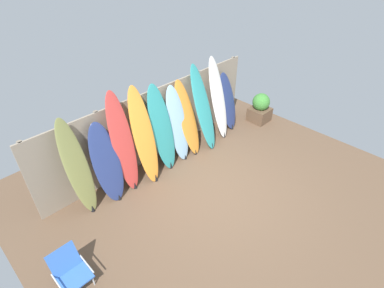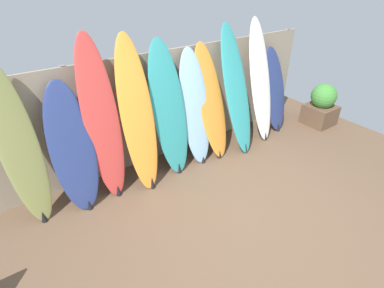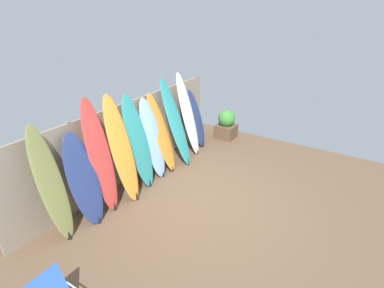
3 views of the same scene
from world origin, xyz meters
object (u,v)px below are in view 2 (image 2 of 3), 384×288
(surfboard_red_2, at_px, (102,122))
(surfboard_teal_7, at_px, (236,92))
(planter_box, at_px, (322,105))
(surfboard_olive_0, at_px, (20,150))
(surfboard_orange_3, at_px, (137,117))
(surfboard_navy_9, at_px, (274,90))
(surfboard_orange_6, at_px, (211,103))
(surfboard_navy_1, at_px, (72,149))
(surfboard_skyblue_5, at_px, (195,108))
(surfboard_teal_4, at_px, (169,111))
(surfboard_white_8, at_px, (260,83))

(surfboard_red_2, relative_size, surfboard_teal_7, 1.06)
(planter_box, bearing_deg, surfboard_olive_0, 174.40)
(surfboard_orange_3, distance_m, surfboard_navy_9, 2.96)
(surfboard_orange_6, xyz_separation_m, surfboard_teal_7, (0.49, -0.07, 0.11))
(surfboard_navy_1, distance_m, surfboard_skyblue_5, 1.96)
(surfboard_navy_1, bearing_deg, surfboard_orange_6, -0.12)
(surfboard_orange_3, relative_size, planter_box, 2.51)
(surfboard_olive_0, height_order, surfboard_teal_4, surfboard_olive_0)
(surfboard_olive_0, height_order, surfboard_teal_7, surfboard_teal_7)
(surfboard_navy_1, bearing_deg, surfboard_navy_9, 0.30)
(surfboard_teal_4, relative_size, surfboard_skyblue_5, 1.11)
(surfboard_teal_4, bearing_deg, surfboard_skyblue_5, 1.28)
(surfboard_olive_0, relative_size, surfboard_white_8, 0.96)
(surfboard_navy_1, relative_size, planter_box, 1.98)
(surfboard_teal_7, bearing_deg, surfboard_navy_9, 4.88)
(surfboard_orange_6, height_order, surfboard_navy_9, surfboard_orange_6)
(surfboard_navy_1, height_order, surfboard_teal_7, surfboard_teal_7)
(surfboard_skyblue_5, relative_size, surfboard_teal_7, 0.87)
(surfboard_skyblue_5, distance_m, planter_box, 2.95)
(surfboard_orange_6, bearing_deg, surfboard_skyblue_5, 178.21)
(surfboard_orange_3, xyz_separation_m, surfboard_navy_9, (2.95, 0.07, -0.28))
(surfboard_orange_3, relative_size, surfboard_teal_4, 1.06)
(surfboard_olive_0, relative_size, surfboard_teal_4, 1.01)
(surfboard_orange_6, xyz_separation_m, planter_box, (2.55, -0.46, -0.52))
(surfboard_red_2, relative_size, surfboard_teal_4, 1.10)
(surfboard_navy_1, height_order, surfboard_orange_3, surfboard_orange_3)
(surfboard_skyblue_5, height_order, planter_box, surfboard_skyblue_5)
(surfboard_orange_3, height_order, surfboard_white_8, surfboard_orange_3)
(surfboard_teal_4, bearing_deg, surfboard_orange_6, 0.06)
(surfboard_navy_1, relative_size, surfboard_skyblue_5, 0.93)
(surfboard_olive_0, height_order, surfboard_navy_1, surfboard_olive_0)
(surfboard_orange_3, relative_size, surfboard_orange_6, 1.16)
(surfboard_teal_7, bearing_deg, surfboard_navy_1, 178.46)
(surfboard_olive_0, distance_m, surfboard_navy_9, 4.45)
(surfboard_orange_3, height_order, surfboard_teal_4, surfboard_orange_3)
(surfboard_teal_4, xyz_separation_m, surfboard_orange_6, (0.81, 0.00, -0.08))
(surfboard_teal_4, height_order, surfboard_orange_6, surfboard_teal_4)
(surfboard_orange_3, bearing_deg, surfboard_navy_9, 1.45)
(surfboard_skyblue_5, bearing_deg, surfboard_navy_1, -179.85)
(surfboard_orange_6, height_order, planter_box, surfboard_orange_6)
(surfboard_teal_7, bearing_deg, surfboard_orange_3, 179.38)
(surfboard_navy_1, xyz_separation_m, surfboard_orange_3, (0.93, -0.05, 0.22))
(surfboard_orange_6, bearing_deg, surfboard_orange_3, -177.91)
(surfboard_olive_0, distance_m, surfboard_skyblue_5, 2.53)
(surfboard_teal_4, xyz_separation_m, surfboard_skyblue_5, (0.49, 0.01, -0.09))
(surfboard_teal_4, distance_m, surfboard_orange_6, 0.82)
(surfboard_red_2, distance_m, surfboard_orange_3, 0.49)
(surfboard_white_8, bearing_deg, surfboard_olive_0, 178.73)
(surfboard_teal_4, distance_m, surfboard_white_8, 1.93)
(surfboard_skyblue_5, bearing_deg, surfboard_navy_9, 0.45)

